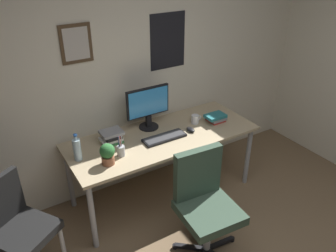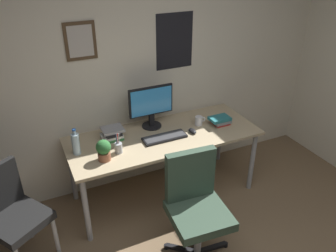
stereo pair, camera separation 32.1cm
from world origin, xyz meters
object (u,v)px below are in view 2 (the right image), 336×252
computer_mouse (192,131)px  side_chair (11,211)px  book_stack_left (220,120)px  book_stack_right (112,133)px  monitor (151,105)px  coffee_mug_near (199,121)px  potted_plant (104,150)px  pen_cup (118,147)px  water_bottle (76,144)px  office_chair (196,203)px  keyboard (165,137)px

computer_mouse → side_chair: bearing=-174.4°
book_stack_left → book_stack_right: bearing=170.0°
monitor → coffee_mug_near: bearing=-21.0°
potted_plant → pen_cup: pen_cup is taller
monitor → potted_plant: size_ratio=2.36×
book_stack_right → water_bottle: bearing=-161.4°
office_chair → water_bottle: size_ratio=3.76×
pen_cup → potted_plant: bearing=-158.0°
book_stack_right → book_stack_left: bearing=-10.0°
coffee_mug_near → pen_cup: 0.93m
book_stack_left → book_stack_right: size_ratio=0.99×
computer_mouse → potted_plant: size_ratio=0.56×
side_chair → pen_cup: bearing=7.8°
coffee_mug_near → potted_plant: 1.09m
office_chair → water_bottle: bearing=132.5°
pen_cup → book_stack_right: size_ratio=0.91×
computer_mouse → water_bottle: bearing=174.9°
keyboard → coffee_mug_near: coffee_mug_near is taller
monitor → pen_cup: (-0.46, -0.33, -0.19)m
book_stack_left → computer_mouse: bearing=-175.0°
book_stack_right → pen_cup: bearing=-95.1°
keyboard → coffee_mug_near: (0.44, 0.11, 0.03)m
keyboard → book_stack_right: size_ratio=1.96×
potted_plant → coffee_mug_near: bearing=11.5°
keyboard → potted_plant: size_ratio=2.21×
water_bottle → potted_plant: 0.28m
potted_plant → side_chair: bearing=-174.9°
keyboard → pen_cup: (-0.48, -0.05, 0.04)m
water_bottle → book_stack_left: bearing=-2.7°
coffee_mug_near → side_chair: bearing=-171.2°
office_chair → keyboard: bearing=85.3°
keyboard → book_stack_right: bearing=155.0°
side_chair → keyboard: side_chair is taller
potted_plant → book_stack_left: (1.27, 0.13, -0.06)m
potted_plant → keyboard: bearing=9.9°
keyboard → office_chair: bearing=-94.7°
potted_plant → book_stack_right: 0.37m
side_chair → book_stack_left: (2.08, 0.20, 0.27)m
pen_cup → book_stack_left: bearing=3.5°
side_chair → coffee_mug_near: (1.88, 0.29, 0.27)m
keyboard → computer_mouse: computer_mouse is taller
coffee_mug_near → book_stack_right: 0.90m
pen_cup → office_chair: bearing=-58.9°
monitor → office_chair: bearing=-92.6°
water_bottle → book_stack_right: 0.39m
office_chair → potted_plant: (-0.56, 0.63, 0.30)m
monitor → coffee_mug_near: monitor is taller
water_bottle → book_stack_left: 1.47m
office_chair → side_chair: size_ratio=1.09×
computer_mouse → coffee_mug_near: coffee_mug_near is taller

